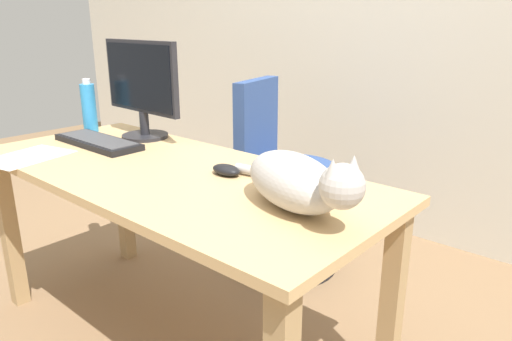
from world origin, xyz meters
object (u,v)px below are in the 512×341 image
(office_chair, at_px, (281,189))
(computer_mouse, at_px, (226,170))
(keyboard, at_px, (98,142))
(monitor, at_px, (141,86))
(water_bottle, at_px, (89,107))
(cat, at_px, (297,181))

(office_chair, relative_size, computer_mouse, 8.45)
(office_chair, height_order, keyboard, office_chair)
(office_chair, xyz_separation_m, monitor, (-0.35, -0.53, 0.53))
(office_chair, relative_size, monitor, 1.93)
(monitor, distance_m, computer_mouse, 0.69)
(monitor, xyz_separation_m, water_bottle, (-0.28, -0.09, -0.11))
(computer_mouse, relative_size, water_bottle, 0.45)
(monitor, height_order, keyboard, monitor)
(keyboard, xyz_separation_m, water_bottle, (-0.24, 0.11, 0.10))
(monitor, relative_size, computer_mouse, 4.37)
(cat, relative_size, computer_mouse, 5.23)
(office_chair, xyz_separation_m, keyboard, (-0.39, -0.74, 0.31))
(cat, bearing_deg, office_chair, 130.44)
(office_chair, bearing_deg, computer_mouse, -66.44)
(office_chair, relative_size, keyboard, 2.11)
(monitor, distance_m, keyboard, 0.30)
(water_bottle, bearing_deg, cat, -6.07)
(cat, xyz_separation_m, computer_mouse, (-0.35, 0.09, -0.06))
(monitor, xyz_separation_m, cat, (1.00, -0.23, -0.15))
(cat, bearing_deg, keyboard, 178.71)
(monitor, relative_size, water_bottle, 1.98)
(cat, bearing_deg, water_bottle, 173.93)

